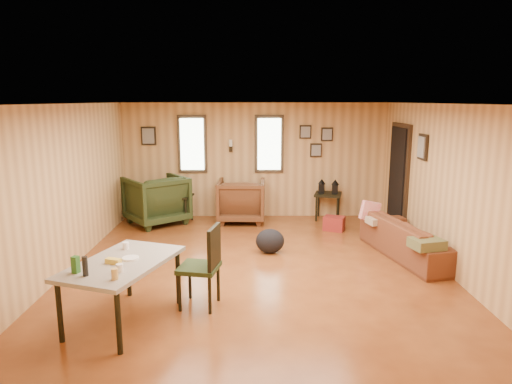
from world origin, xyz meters
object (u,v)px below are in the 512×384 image
recliner_green (156,197)px  end_table (178,203)px  recliner_brown (241,199)px  side_table (328,192)px  dining_table (122,267)px  sofa (412,233)px

recliner_green → end_table: size_ratio=1.56×
recliner_brown → end_table: (-1.29, -0.02, -0.10)m
end_table → side_table: 3.10m
recliner_green → recliner_brown: bearing=147.1°
side_table → dining_table: 5.39m
sofa → end_table: bearing=48.9°
recliner_brown → sofa: bearing=143.6°
recliner_brown → side_table: 1.81m
recliner_green → end_table: 0.46m
end_table → dining_table: dining_table is taller
recliner_green → side_table: 3.51m
sofa → recliner_brown: size_ratio=2.12×
sofa → dining_table: dining_table is taller
recliner_brown → dining_table: 4.48m
sofa → dining_table: size_ratio=1.28×
dining_table → side_table: bearing=75.2°
recliner_green → side_table: size_ratio=1.26×
end_table → dining_table: size_ratio=0.43×
side_table → dining_table: bearing=-124.1°
sofa → recliner_green: size_ratio=1.89×
dining_table → recliner_brown: bearing=93.4°
sofa → recliner_green: (-4.45, 2.04, 0.14)m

